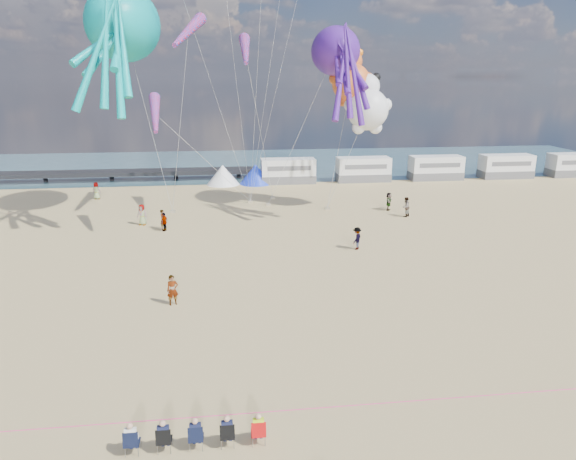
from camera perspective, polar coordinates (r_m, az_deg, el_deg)
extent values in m
plane|color=tan|center=(25.59, -2.73, -12.95)|extent=(120.00, 120.00, 0.00)
plane|color=#335461|center=(78.24, -5.72, 7.30)|extent=(120.00, 120.00, 0.00)
cube|color=black|center=(72.27, -28.41, 5.40)|extent=(60.00, 3.00, 0.50)
cube|color=silver|center=(63.64, 0.00, 6.58)|extent=(6.60, 2.50, 3.00)
cube|color=silver|center=(65.43, 8.35, 6.69)|extent=(6.60, 2.50, 3.00)
cube|color=silver|center=(68.52, 16.10, 6.66)|extent=(6.60, 2.50, 3.00)
cube|color=silver|center=(72.72, 23.06, 6.53)|extent=(6.60, 2.50, 3.00)
cube|color=silver|center=(77.85, 29.19, 6.34)|extent=(6.60, 2.50, 3.00)
cone|color=white|center=(63.25, -7.25, 6.11)|extent=(4.00, 4.00, 2.40)
cone|color=#1933CC|center=(63.34, -3.61, 6.23)|extent=(4.00, 4.00, 2.40)
cylinder|color=#F2338C|center=(21.39, -1.68, -19.50)|extent=(34.00, 0.03, 0.03)
imported|color=tan|center=(30.35, -12.71, -6.52)|extent=(0.75, 0.59, 1.80)
imported|color=#7F6659|center=(58.82, -20.52, 4.11)|extent=(0.74, 0.56, 1.84)
imported|color=#7F6659|center=(49.31, 12.94, 2.51)|extent=(1.09, 1.04, 1.88)
imported|color=#7F6659|center=(39.27, 7.67, -0.93)|extent=(1.02, 1.07, 1.74)
imported|color=#7F6659|center=(44.85, -13.57, 0.89)|extent=(0.93, 1.18, 1.60)
imported|color=#7F6659|center=(51.43, 11.13, 3.14)|extent=(0.83, 1.12, 1.77)
imported|color=#7F6659|center=(45.37, -13.72, 1.14)|extent=(1.04, 1.68, 1.73)
imported|color=#7F6659|center=(47.16, -15.92, 1.64)|extent=(0.78, 0.63, 1.87)
cube|color=gray|center=(50.97, -12.70, 2.02)|extent=(0.50, 0.35, 0.22)
cube|color=gray|center=(52.57, -2.20, 2.86)|extent=(0.50, 0.35, 0.22)
cube|color=gray|center=(51.13, 4.38, 2.43)|extent=(0.50, 0.35, 0.22)
cube|color=gray|center=(55.48, -1.71, 3.61)|extent=(0.50, 0.35, 0.22)
cube|color=gray|center=(53.84, -4.20, 3.16)|extent=(0.50, 0.35, 0.22)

